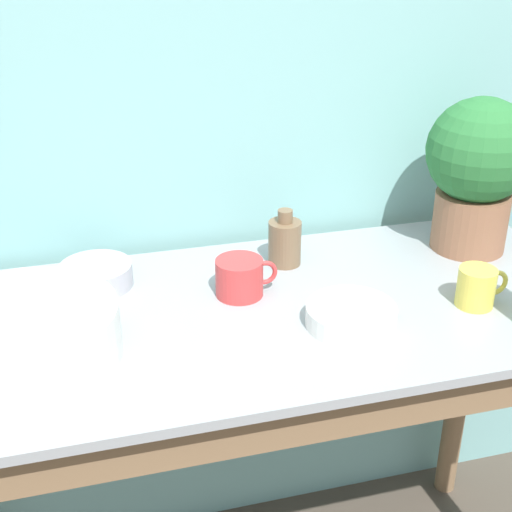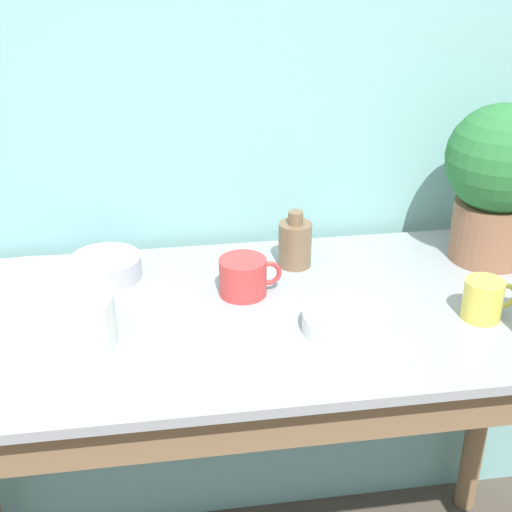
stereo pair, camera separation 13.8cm
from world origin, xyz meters
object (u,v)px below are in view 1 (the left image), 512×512
at_px(potted_plant, 478,167).
at_px(bowl_wash_large, 24,335).
at_px(bottle_short, 285,241).
at_px(bowl_small_steel, 96,275).
at_px(mug_red, 240,277).
at_px(mug_yellow, 477,287).
at_px(bowl_small_enamel_white, 351,316).

distance_m(potted_plant, bowl_wash_large, 1.03).
distance_m(bottle_short, bowl_small_steel, 0.42).
relative_size(bowl_wash_large, mug_red, 2.56).
bearing_deg(bowl_small_steel, mug_red, -22.35).
bearing_deg(potted_plant, bottle_short, 175.85).
distance_m(potted_plant, bottle_short, 0.47).
xyz_separation_m(mug_yellow, mug_red, (-0.45, 0.17, -0.00)).
bearing_deg(bowl_wash_large, mug_red, 17.24).
height_order(potted_plant, bowl_small_steel, potted_plant).
bearing_deg(bottle_short, bowl_small_enamel_white, -80.85).
bearing_deg(mug_red, mug_yellow, -20.22).
relative_size(bowl_wash_large, bowl_small_enamel_white, 1.92).
distance_m(potted_plant, bowl_small_enamel_white, 0.50).
distance_m(mug_yellow, bowl_small_steel, 0.79).
bearing_deg(bowl_small_steel, bowl_wash_large, -119.00).
distance_m(bowl_wash_large, mug_red, 0.44).
xyz_separation_m(bottle_short, bowl_small_enamel_white, (0.05, -0.29, -0.03)).
height_order(potted_plant, bowl_small_enamel_white, potted_plant).
distance_m(bowl_wash_large, mug_yellow, 0.88).
bearing_deg(bowl_wash_large, bottle_short, 23.87).
height_order(bowl_wash_large, mug_yellow, bowl_wash_large).
bearing_deg(potted_plant, bowl_wash_large, -167.91).
height_order(bowl_wash_large, bowl_small_steel, bowl_wash_large).
xyz_separation_m(potted_plant, mug_yellow, (-0.12, -0.25, -0.16)).
distance_m(mug_yellow, bowl_small_enamel_white, 0.27).
xyz_separation_m(bowl_small_enamel_white, bowl_small_steel, (-0.46, 0.29, 0.00)).
bearing_deg(mug_red, bowl_small_enamel_white, -44.18).
relative_size(potted_plant, bowl_wash_large, 1.06).
xyz_separation_m(mug_yellow, bowl_small_steel, (-0.74, 0.28, -0.02)).
bearing_deg(bowl_small_steel, bowl_small_enamel_white, -32.02).
relative_size(bowl_wash_large, bowl_small_steel, 2.18).
relative_size(mug_red, bowl_small_enamel_white, 0.75).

